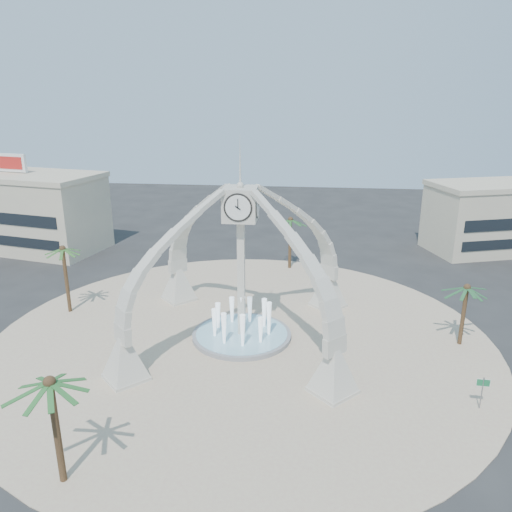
# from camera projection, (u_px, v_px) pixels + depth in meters

# --- Properties ---
(ground) EXTENTS (140.00, 140.00, 0.00)m
(ground) POSITION_uv_depth(u_px,v_px,m) (242.00, 338.00, 40.49)
(ground) COLOR #282828
(ground) RESTS_ON ground
(plaza) EXTENTS (40.00, 40.00, 0.06)m
(plaza) POSITION_uv_depth(u_px,v_px,m) (242.00, 337.00, 40.48)
(plaza) COLOR #C5B692
(plaza) RESTS_ON ground
(clock_tower) EXTENTS (17.94, 17.94, 16.30)m
(clock_tower) POSITION_uv_depth(u_px,v_px,m) (241.00, 262.00, 38.48)
(clock_tower) COLOR beige
(clock_tower) RESTS_ON ground
(fountain) EXTENTS (8.00, 8.00, 3.62)m
(fountain) POSITION_uv_depth(u_px,v_px,m) (242.00, 334.00, 40.40)
(fountain) COLOR gray
(fountain) RESTS_ON ground
(building_nw) EXTENTS (23.75, 13.73, 11.90)m
(building_nw) POSITION_uv_depth(u_px,v_px,m) (16.00, 210.00, 63.25)
(building_nw) COLOR #C2B397
(building_nw) RESTS_ON ground
(building_ne) EXTENTS (21.87, 14.17, 8.60)m
(building_ne) POSITION_uv_depth(u_px,v_px,m) (510.00, 216.00, 62.35)
(building_ne) COLOR #C2B397
(building_ne) RESTS_ON ground
(palm_east) EXTENTS (3.81, 3.81, 5.48)m
(palm_east) POSITION_uv_depth(u_px,v_px,m) (467.00, 288.00, 37.93)
(palm_east) COLOR brown
(palm_east) RESTS_ON ground
(palm_west) EXTENTS (3.78, 3.78, 6.66)m
(palm_west) POSITION_uv_depth(u_px,v_px,m) (63.00, 250.00, 43.46)
(palm_west) COLOR brown
(palm_west) RESTS_ON ground
(palm_north) EXTENTS (3.90, 3.90, 6.36)m
(palm_north) POSITION_uv_depth(u_px,v_px,m) (290.00, 220.00, 54.91)
(palm_north) COLOR brown
(palm_north) RESTS_ON ground
(palm_south) EXTENTS (4.71, 4.71, 6.51)m
(palm_south) POSITION_uv_depth(u_px,v_px,m) (50.00, 384.00, 23.73)
(palm_south) COLOR brown
(palm_south) RESTS_ON ground
(street_sign) EXTENTS (0.83, 0.08, 2.26)m
(street_sign) POSITION_uv_depth(u_px,v_px,m) (483.00, 387.00, 30.80)
(street_sign) COLOR slate
(street_sign) RESTS_ON ground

